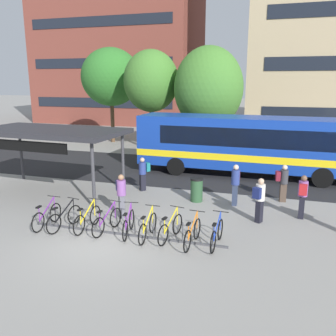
{
  "coord_description": "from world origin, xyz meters",
  "views": [
    {
      "loc": [
        5.2,
        -9.73,
        5.08
      ],
      "look_at": [
        0.7,
        4.81,
        1.41
      ],
      "focal_mm": 38.83,
      "sensor_mm": 36.0,
      "label": 1
    }
  ],
  "objects": [
    {
      "name": "street_tree_1",
      "position": [
        -3.87,
        15.45,
        5.03
      ],
      "size": [
        3.95,
        3.95,
        7.25
      ],
      "color": "brown",
      "rests_on": "ground"
    },
    {
      "name": "commuter_maroon_pack_3",
      "position": [
        3.59,
        4.89,
        1.01
      ],
      "size": [
        0.35,
        0.53,
        1.74
      ],
      "rotation": [
        0.0,
        0.0,
        4.69
      ],
      "color": "#2D3851",
      "rests_on": "ground"
    },
    {
      "name": "commuter_navy_pack_1",
      "position": [
        4.67,
        3.2,
        0.96
      ],
      "size": [
        0.5,
        0.6,
        1.67
      ],
      "rotation": [
        0.0,
        0.0,
        1.14
      ],
      "color": "black",
      "rests_on": "ground"
    },
    {
      "name": "bus_lane_asphalt",
      "position": [
        0.0,
        9.99,
        0.0
      ],
      "size": [
        80.0,
        7.2,
        0.01
      ],
      "primitive_type": "cube",
      "color": "#232326",
      "rests_on": "ground"
    },
    {
      "name": "commuter_navy_pack_6",
      "position": [
        -0.35,
        2.22,
        0.98
      ],
      "size": [
        0.56,
        0.6,
        1.69
      ],
      "rotation": [
        0.0,
        0.0,
        5.35
      ],
      "color": "#565660",
      "rests_on": "ground"
    },
    {
      "name": "street_tree_2",
      "position": [
        -8.3,
        18.09,
        5.36
      ],
      "size": [
        4.85,
        4.85,
        7.71
      ],
      "color": "brown",
      "rests_on": "ground"
    },
    {
      "name": "parked_bicycle_yellow_6",
      "position": [
        2.01,
        0.83,
        0.38
      ],
      "size": [
        0.52,
        1.7,
        0.99
      ],
      "rotation": [
        0.0,
        0.0,
        1.39
      ],
      "color": "black",
      "rests_on": "ground"
    },
    {
      "name": "street_tree_0",
      "position": [
        0.45,
        14.73,
        4.59
      ],
      "size": [
        4.61,
        4.61,
        7.33
      ],
      "color": "brown",
      "rests_on": "ground"
    },
    {
      "name": "ground",
      "position": [
        0.0,
        0.0,
        0.0
      ],
      "size": [
        200.0,
        200.0,
        0.0
      ],
      "primitive_type": "plane",
      "color": "gray"
    },
    {
      "name": "commuter_maroon_pack_0",
      "position": [
        5.47,
        5.94,
        0.93
      ],
      "size": [
        0.57,
        0.41,
        1.62
      ],
      "rotation": [
        0.0,
        0.0,
        0.2
      ],
      "color": "#47382D",
      "rests_on": "ground"
    },
    {
      "name": "commuter_teal_pack_4",
      "position": [
        -0.81,
        5.71,
        0.92
      ],
      "size": [
        0.57,
        0.6,
        1.6
      ],
      "rotation": [
        0.0,
        0.0,
        4.0
      ],
      "color": "black",
      "rests_on": "ground"
    },
    {
      "name": "transit_shelter",
      "position": [
        -4.71,
        4.22,
        2.78
      ],
      "size": [
        6.93,
        3.76,
        2.95
      ],
      "rotation": [
        0.0,
        0.0,
        -0.06
      ],
      "color": "#38383D",
      "rests_on": "ground"
    },
    {
      "name": "parked_bicycle_blue_8",
      "position": [
        3.54,
        0.8,
        0.38
      ],
      "size": [
        0.52,
        1.72,
        0.99
      ],
      "rotation": [
        0.0,
        0.0,
        1.52
      ],
      "color": "black",
      "rests_on": "ground"
    },
    {
      "name": "parked_bicycle_purple_4",
      "position": [
        0.54,
        0.79,
        0.38
      ],
      "size": [
        0.54,
        1.7,
        0.99
      ],
      "rotation": [
        0.0,
        0.0,
        1.76
      ],
      "color": "black",
      "rests_on": "ground"
    },
    {
      "name": "parked_bicycle_purple_0",
      "position": [
        -2.5,
        0.58,
        0.38
      ],
      "size": [
        0.52,
        1.72,
        0.99
      ],
      "rotation": [
        0.0,
        0.0,
        1.57
      ],
      "color": "black",
      "rests_on": "ground"
    },
    {
      "name": "city_bus",
      "position": [
        3.58,
        9.99,
        1.78
      ],
      "size": [
        12.09,
        2.87,
        3.2
      ],
      "rotation": [
        0.0,
        0.0,
        3.12
      ],
      "color": "#14389E",
      "rests_on": "ground"
    },
    {
      "name": "bike_rack",
      "position": [
        0.5,
        0.7,
        0.09
      ],
      "size": [
        6.85,
        0.18,
        0.7
      ],
      "rotation": [
        0.0,
        0.0,
        0.01
      ],
      "color": "#47474C",
      "rests_on": "ground"
    },
    {
      "name": "parked_bicycle_yellow_5",
      "position": [
        1.27,
        0.7,
        0.38
      ],
      "size": [
        0.52,
        1.72,
        0.99
      ],
      "rotation": [
        0.0,
        0.0,
        1.58
      ],
      "color": "black",
      "rests_on": "ground"
    },
    {
      "name": "parked_bicycle_orange_7",
      "position": [
        2.79,
        0.63,
        0.38
      ],
      "size": [
        0.52,
        1.72,
        0.99
      ],
      "rotation": [
        0.0,
        0.0,
        1.5
      ],
      "color": "black",
      "rests_on": "ground"
    },
    {
      "name": "parked_bicycle_yellow_2",
      "position": [
        -0.99,
        0.77,
        0.38
      ],
      "size": [
        0.52,
        1.72,
        0.99
      ],
      "rotation": [
        0.0,
        0.0,
        1.52
      ],
      "color": "black",
      "rests_on": "ground"
    },
    {
      "name": "commuter_red_pack_5",
      "position": [
        6.18,
        4.08,
        0.97
      ],
      "size": [
        0.36,
        0.54,
        1.68
      ],
      "rotation": [
        0.0,
        0.0,
        1.51
      ],
      "color": "black",
      "rests_on": "ground"
    },
    {
      "name": "parked_bicycle_black_1",
      "position": [
        -1.8,
        0.6,
        0.38
      ],
      "size": [
        0.52,
        1.7,
        0.99
      ],
      "rotation": [
        0.0,
        0.0,
        1.39
      ],
      "color": "black",
      "rests_on": "ground"
    },
    {
      "name": "building_left_wing",
      "position": [
        -14.47,
        33.66,
        8.73
      ],
      "size": [
        19.17,
        10.99,
        17.45
      ],
      "color": "brown",
      "rests_on": "ground"
    },
    {
      "name": "parked_bicycle_purple_3",
      "position": [
        -0.24,
        0.77,
        0.38
      ],
      "size": [
        0.52,
        1.71,
        0.99
      ],
      "rotation": [
        0.0,
        0.0,
        1.42
      ],
      "color": "black",
      "rests_on": "ground"
    },
    {
      "name": "trash_bin",
      "position": [
        1.95,
        4.91,
        0.52
      ],
      "size": [
        0.55,
        0.55,
        1.03
      ],
      "color": "#284C2D",
      "rests_on": "ground"
    }
  ]
}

